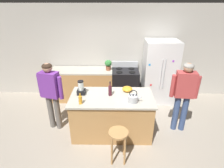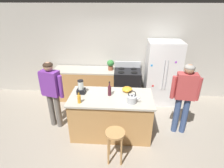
{
  "view_description": "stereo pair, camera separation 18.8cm",
  "coord_description": "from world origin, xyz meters",
  "px_view_note": "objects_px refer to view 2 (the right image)",
  "views": [
    {
      "loc": [
        0.05,
        -3.32,
        2.82
      ],
      "look_at": [
        0.0,
        0.3,
        1.09
      ],
      "focal_mm": 29.0,
      "sensor_mm": 36.0,
      "label": 1
    },
    {
      "loc": [
        0.24,
        -3.32,
        2.82
      ],
      "look_at": [
        0.0,
        0.3,
        1.09
      ],
      "focal_mm": 29.0,
      "sensor_mm": 36.0,
      "label": 2
    }
  ],
  "objects_px": {
    "person_by_island_left": "(52,89)",
    "blender_appliance": "(81,88)",
    "person_by_sink_right": "(185,93)",
    "mixing_bowl": "(127,89)",
    "refrigerator": "(162,73)",
    "tea_kettle": "(132,99)",
    "potted_plant": "(111,64)",
    "kitchen_island": "(111,115)",
    "bottle_soda": "(79,99)",
    "stove_range": "(127,85)",
    "bar_stool": "(115,138)",
    "bottle_wine": "(110,90)"
  },
  "relations": [
    {
      "from": "kitchen_island",
      "to": "refrigerator",
      "type": "relative_size",
      "value": 0.98
    },
    {
      "from": "person_by_sink_right",
      "to": "bar_stool",
      "type": "distance_m",
      "value": 1.76
    },
    {
      "from": "refrigerator",
      "to": "stove_range",
      "type": "height_order",
      "value": "refrigerator"
    },
    {
      "from": "bar_stool",
      "to": "blender_appliance",
      "type": "relative_size",
      "value": 2.18
    },
    {
      "from": "bottle_wine",
      "to": "person_by_sink_right",
      "type": "bearing_deg",
      "value": 2.81
    },
    {
      "from": "bottle_wine",
      "to": "stove_range",
      "type": "bearing_deg",
      "value": 74.57
    },
    {
      "from": "bottle_wine",
      "to": "refrigerator",
      "type": "bearing_deg",
      "value": 46.44
    },
    {
      "from": "person_by_sink_right",
      "to": "potted_plant",
      "type": "height_order",
      "value": "person_by_sink_right"
    },
    {
      "from": "blender_appliance",
      "to": "bottle_wine",
      "type": "bearing_deg",
      "value": -4.84
    },
    {
      "from": "potted_plant",
      "to": "mixing_bowl",
      "type": "bearing_deg",
      "value": -70.19
    },
    {
      "from": "person_by_island_left",
      "to": "tea_kettle",
      "type": "xyz_separation_m",
      "value": [
        1.77,
        -0.37,
        0.04
      ]
    },
    {
      "from": "blender_appliance",
      "to": "tea_kettle",
      "type": "height_order",
      "value": "blender_appliance"
    },
    {
      "from": "stove_range",
      "to": "bottle_wine",
      "type": "height_order",
      "value": "bottle_wine"
    },
    {
      "from": "refrigerator",
      "to": "person_by_sink_right",
      "type": "xyz_separation_m",
      "value": [
        0.22,
        -1.36,
        0.1
      ]
    },
    {
      "from": "blender_appliance",
      "to": "bottle_soda",
      "type": "relative_size",
      "value": 1.2
    },
    {
      "from": "mixing_bowl",
      "to": "kitchen_island",
      "type": "bearing_deg",
      "value": -143.29
    },
    {
      "from": "mixing_bowl",
      "to": "tea_kettle",
      "type": "distance_m",
      "value": 0.47
    },
    {
      "from": "refrigerator",
      "to": "mixing_bowl",
      "type": "distance_m",
      "value": 1.6
    },
    {
      "from": "person_by_sink_right",
      "to": "bottle_wine",
      "type": "xyz_separation_m",
      "value": [
        -1.59,
        -0.08,
        0.06
      ]
    },
    {
      "from": "bar_stool",
      "to": "blender_appliance",
      "type": "bearing_deg",
      "value": 131.18
    },
    {
      "from": "potted_plant",
      "to": "bar_stool",
      "type": "bearing_deg",
      "value": -83.76
    },
    {
      "from": "potted_plant",
      "to": "bottle_soda",
      "type": "xyz_separation_m",
      "value": [
        -0.48,
        -1.84,
        -0.08
      ]
    },
    {
      "from": "bar_stool",
      "to": "mixing_bowl",
      "type": "distance_m",
      "value": 1.17
    },
    {
      "from": "blender_appliance",
      "to": "person_by_island_left",
      "type": "bearing_deg",
      "value": 175.37
    },
    {
      "from": "person_by_island_left",
      "to": "blender_appliance",
      "type": "bearing_deg",
      "value": -4.63
    },
    {
      "from": "bar_stool",
      "to": "bottle_soda",
      "type": "xyz_separation_m",
      "value": [
        -0.74,
        0.5,
        0.51
      ]
    },
    {
      "from": "bar_stool",
      "to": "potted_plant",
      "type": "bearing_deg",
      "value": 96.24
    },
    {
      "from": "person_by_sink_right",
      "to": "tea_kettle",
      "type": "distance_m",
      "value": 1.18
    },
    {
      "from": "person_by_sink_right",
      "to": "mixing_bowl",
      "type": "bearing_deg",
      "value": 174.4
    },
    {
      "from": "person_by_sink_right",
      "to": "mixing_bowl",
      "type": "relative_size",
      "value": 7.2
    },
    {
      "from": "bottle_wine",
      "to": "bottle_soda",
      "type": "bearing_deg",
      "value": -148.44
    },
    {
      "from": "bottle_soda",
      "to": "stove_range",
      "type": "bearing_deg",
      "value": 61.77
    },
    {
      "from": "person_by_island_left",
      "to": "bar_stool",
      "type": "xyz_separation_m",
      "value": [
        1.47,
        -0.96,
        -0.46
      ]
    },
    {
      "from": "refrigerator",
      "to": "tea_kettle",
      "type": "relative_size",
      "value": 6.55
    },
    {
      "from": "potted_plant",
      "to": "tea_kettle",
      "type": "relative_size",
      "value": 1.09
    },
    {
      "from": "bar_stool",
      "to": "refrigerator",
      "type": "bearing_deg",
      "value": 62.31
    },
    {
      "from": "kitchen_island",
      "to": "stove_range",
      "type": "distance_m",
      "value": 1.57
    },
    {
      "from": "person_by_island_left",
      "to": "bottle_soda",
      "type": "relative_size",
      "value": 6.32
    },
    {
      "from": "refrigerator",
      "to": "person_by_island_left",
      "type": "distance_m",
      "value": 2.99
    },
    {
      "from": "refrigerator",
      "to": "bottle_soda",
      "type": "height_order",
      "value": "refrigerator"
    },
    {
      "from": "person_by_sink_right",
      "to": "mixing_bowl",
      "type": "xyz_separation_m",
      "value": [
        -1.21,
        0.12,
        -0.01
      ]
    },
    {
      "from": "blender_appliance",
      "to": "tea_kettle",
      "type": "distance_m",
      "value": 1.13
    },
    {
      "from": "potted_plant",
      "to": "kitchen_island",
      "type": "bearing_deg",
      "value": -85.39
    },
    {
      "from": "refrigerator",
      "to": "tea_kettle",
      "type": "height_order",
      "value": "refrigerator"
    },
    {
      "from": "potted_plant",
      "to": "tea_kettle",
      "type": "distance_m",
      "value": 1.85
    },
    {
      "from": "blender_appliance",
      "to": "kitchen_island",
      "type": "bearing_deg",
      "value": -9.53
    },
    {
      "from": "bar_stool",
      "to": "tea_kettle",
      "type": "height_order",
      "value": "tea_kettle"
    },
    {
      "from": "stove_range",
      "to": "bottle_soda",
      "type": "distance_m",
      "value": 2.13
    },
    {
      "from": "mixing_bowl",
      "to": "refrigerator",
      "type": "bearing_deg",
      "value": 51.42
    },
    {
      "from": "kitchen_island",
      "to": "mixing_bowl",
      "type": "height_order",
      "value": "mixing_bowl"
    }
  ]
}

